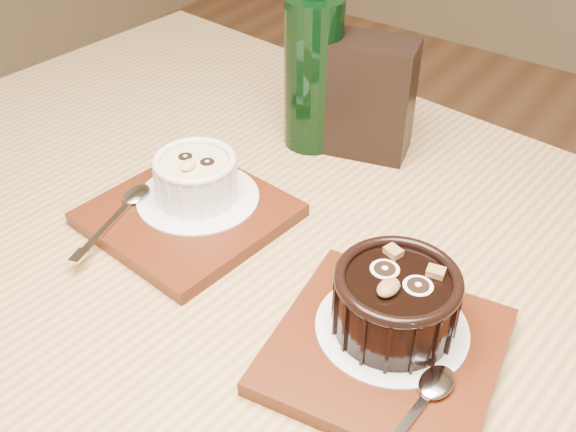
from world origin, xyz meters
name	(u,v)px	position (x,y,z in m)	size (l,w,h in m)	color
table	(290,352)	(-0.01, 0.23, 0.66)	(1.27, 0.91, 0.75)	olive
tray_left	(189,214)	(-0.16, 0.25, 0.76)	(0.18, 0.18, 0.01)	#56220E
doily_left	(198,197)	(-0.16, 0.27, 0.77)	(0.13, 0.13, 0.00)	white
ramekin_white	(196,176)	(-0.16, 0.27, 0.79)	(0.09, 0.09, 0.05)	white
spoon_left	(119,213)	(-0.21, 0.20, 0.77)	(0.03, 0.13, 0.01)	silver
tray_right	(385,350)	(0.10, 0.21, 0.76)	(0.18, 0.18, 0.01)	#56220E
doily_right	(392,327)	(0.09, 0.22, 0.77)	(0.13, 0.13, 0.00)	white
ramekin_dark	(396,299)	(0.09, 0.22, 0.80)	(0.10, 0.10, 0.06)	black
spoon_right	(414,412)	(0.15, 0.16, 0.77)	(0.03, 0.13, 0.01)	silver
condiment_stand	(369,98)	(-0.08, 0.48, 0.82)	(0.10, 0.06, 0.14)	black
green_bottle	(313,68)	(-0.14, 0.45, 0.85)	(0.07, 0.07, 0.25)	black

